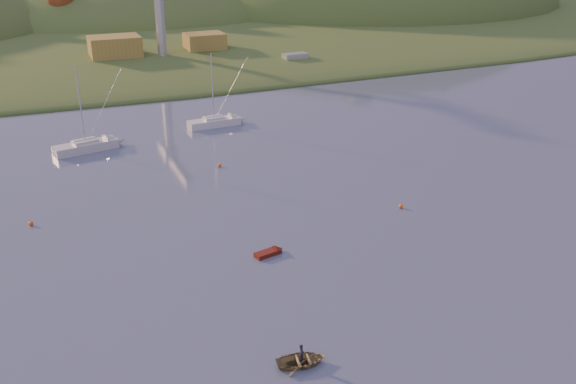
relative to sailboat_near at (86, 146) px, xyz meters
name	(u,v)px	position (x,y,z in m)	size (l,w,h in m)	color
far_shore	(92,10)	(21.34, 162.49, -0.80)	(620.00, 220.00, 1.50)	#344E1F
shore_slope	(122,37)	(21.34, 97.49, -0.80)	(640.00, 150.00, 7.00)	#344E1F
hill_center	(129,16)	(31.34, 142.49, -0.80)	(140.00, 120.00, 36.00)	#344E1F
hill_right	(362,9)	(116.34, 127.49, -0.80)	(150.00, 130.00, 60.00)	#344E1F
hillside_trees	(111,28)	(21.34, 117.49, -0.80)	(280.00, 50.00, 32.00)	#184318
wharf	(174,60)	(26.34, 54.49, 0.40)	(42.00, 16.00, 2.40)	slate
shed_west	(115,47)	(13.34, 55.49, 4.00)	(11.00, 8.00, 4.80)	olive
shed_east	(205,42)	(34.34, 56.49, 3.60)	(9.00, 7.00, 4.00)	olive
sailboat_near	(86,146)	(0.00, 0.00, 0.00)	(9.48, 4.71, 12.63)	silver
sailboat_far	(214,122)	(20.74, 4.55, -0.04)	(8.66, 3.18, 11.79)	silver
canoe	(301,360)	(9.04, -56.68, -0.41)	(2.70, 3.78, 0.78)	olive
paddler	(301,356)	(9.04, -56.68, -0.01)	(0.58, 0.38, 1.58)	black
red_tender	(273,251)	(13.53, -39.52, -0.57)	(3.35, 1.77, 1.09)	#56160C
work_vessel	(295,63)	(50.75, 40.49, 0.37)	(13.04, 5.29, 3.29)	slate
buoy_1	(401,206)	(31.33, -35.11, -0.55)	(0.50, 0.50, 0.50)	#FF570D
buoy_2	(31,223)	(-8.60, -23.20, -0.55)	(0.50, 0.50, 0.50)	#FF570D
buoy_3	(220,165)	(15.93, -13.84, -0.55)	(0.50, 0.50, 0.50)	#FF570D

